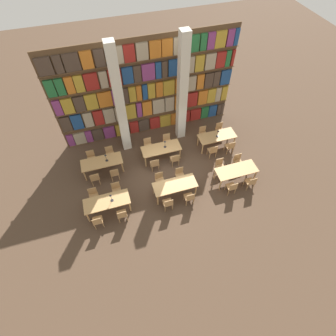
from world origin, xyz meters
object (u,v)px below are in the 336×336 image
(chair_6, at_px, (190,197))
(reading_table_5, at_px, (217,137))
(chair_22, at_px, (230,146))
(chair_20, at_px, (213,150))
(chair_1, at_px, (94,195))
(chair_7, at_px, (180,175))
(reading_table_3, at_px, (102,163))
(reading_table_0, at_px, (107,202))
(desk_lamp_0, at_px, (111,197))
(chair_0, at_px, (98,221))
(chair_23, at_px, (219,129))
(chair_13, at_px, (91,157))
(chair_4, at_px, (168,203))
(reading_table_2, at_px, (236,171))
(chair_3, at_px, (116,190))
(chair_11, at_px, (238,161))
(chair_9, at_px, (220,165))
(desk_lamp_3, at_px, (218,132))
(chair_17, at_px, (148,145))
(pillar_left, at_px, (120,103))
(desk_lamp_2, at_px, (165,143))
(chair_19, at_px, (167,141))
(chair_12, at_px, (95,178))
(desk_lamp_1, at_px, (106,157))
(pillar_center, at_px, (182,91))
(chair_8, at_px, (232,187))
(chair_10, at_px, (251,182))
(chair_15, at_px, (110,153))
(chair_21, at_px, (203,133))
(chair_5, at_px, (160,180))
(reading_table_4, at_px, (161,149))
(chair_2, at_px, (122,215))
(chair_14, at_px, (115,173))

(chair_6, height_order, reading_table_5, chair_6)
(chair_22, bearing_deg, chair_20, 180.00)
(chair_1, bearing_deg, chair_7, 179.35)
(chair_6, xyz_separation_m, reading_table_3, (-3.58, 3.13, 0.21))
(reading_table_0, height_order, desk_lamp_0, desk_lamp_0)
(chair_0, xyz_separation_m, chair_23, (7.47, 3.75, 0.00))
(reading_table_0, height_order, chair_13, chair_13)
(chair_4, relative_size, reading_table_2, 0.43)
(chair_3, bearing_deg, chair_11, 179.07)
(reading_table_0, height_order, chair_22, chair_22)
(chair_9, xyz_separation_m, chair_13, (-6.20, 2.48, 0.00))
(desk_lamp_3, bearing_deg, chair_4, -140.90)
(chair_13, height_order, chair_17, same)
(pillar_left, height_order, desk_lamp_2, pillar_left)
(reading_table_2, relative_size, chair_19, 2.33)
(chair_12, bearing_deg, desk_lamp_1, 41.94)
(chair_11, relative_size, chair_12, 1.00)
(pillar_center, distance_m, chair_6, 5.28)
(reading_table_0, height_order, chair_23, chair_23)
(chair_8, bearing_deg, chair_10, 0.00)
(chair_22, bearing_deg, desk_lamp_1, 173.78)
(chair_10, bearing_deg, reading_table_3, 154.69)
(desk_lamp_1, bearing_deg, chair_15, 72.72)
(chair_0, height_order, chair_11, same)
(chair_10, relative_size, chair_20, 1.00)
(chair_10, xyz_separation_m, chair_20, (-0.95, 2.45, 0.00))
(pillar_center, bearing_deg, chair_19, -145.79)
(chair_22, bearing_deg, desk_lamp_2, 167.94)
(chair_8, xyz_separation_m, chair_21, (0.06, 3.85, 0.00))
(reading_table_2, distance_m, chair_20, 1.83)
(chair_6, xyz_separation_m, chair_23, (3.22, 3.79, 0.00))
(chair_21, bearing_deg, chair_22, 126.20)
(chair_1, height_order, reading_table_3, chair_1)
(reading_table_3, bearing_deg, chair_13, 125.16)
(chair_4, relative_size, desk_lamp_3, 2.05)
(chair_10, bearing_deg, chair_23, 88.93)
(chair_8, xyz_separation_m, reading_table_3, (-5.71, 3.18, 0.21))
(chair_22, height_order, chair_23, same)
(chair_3, height_order, chair_5, same)
(reading_table_3, bearing_deg, chair_11, -14.87)
(reading_table_3, bearing_deg, chair_22, -6.11)
(chair_12, xyz_separation_m, reading_table_4, (3.61, 0.70, 0.21))
(chair_2, relative_size, chair_20, 1.00)
(chair_6, bearing_deg, chair_1, 161.25)
(chair_9, relative_size, desk_lamp_3, 2.05)
(chair_7, distance_m, desk_lamp_3, 3.23)
(chair_11, bearing_deg, reading_table_3, -14.87)
(chair_0, relative_size, chair_17, 1.00)
(chair_5, relative_size, chair_10, 1.00)
(chair_17, bearing_deg, chair_14, 33.79)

